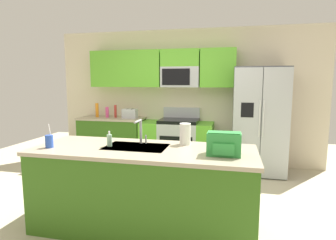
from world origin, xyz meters
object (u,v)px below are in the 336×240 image
range_oven (177,143)px  drink_cup_blue (49,141)px  soap_dispenser (109,140)px  pepper_mill (115,111)px  bottle_pink (107,112)px  sink_faucet (140,129)px  bottle_orange (97,110)px  backpack (224,143)px  paper_towel_roll (185,134)px  refrigerator (259,121)px  toaster (130,114)px

range_oven → drink_cup_blue: (-0.90, -2.56, 0.53)m
soap_dispenser → pepper_mill: bearing=112.0°
pepper_mill → bottle_pink: 0.17m
bottle_pink → range_oven: bearing=0.6°
pepper_mill → sink_faucet: sink_faucet is taller
drink_cup_blue → soap_dispenser: (0.61, 0.20, -0.00)m
bottle_orange → pepper_mill: bearing=4.5°
pepper_mill → backpack: bearing=-48.2°
sink_faucet → backpack: sink_faucet is taller
paper_towel_roll → refrigerator: bearing=64.1°
soap_dispenser → backpack: 1.24m
toaster → drink_cup_blue: size_ratio=1.09×
range_oven → toaster: bearing=-176.7°
refrigerator → paper_towel_roll: refrigerator is taller
paper_towel_roll → soap_dispenser: bearing=-160.3°
pepper_mill → drink_cup_blue: bearing=-82.3°
range_oven → bottle_orange: 1.73m
paper_towel_roll → backpack: 0.58m
sink_faucet → refrigerator: bearing=54.9°
bottle_pink → sink_faucet: 2.58m
range_oven → soap_dispenser: (-0.29, -2.35, 0.53)m
pepper_mill → soap_dispenser: (0.95, -2.35, -0.05)m
toaster → paper_towel_roll: size_ratio=1.17×
drink_cup_blue → soap_dispenser: bearing=18.4°
range_oven → bottle_orange: bearing=-178.9°
bottle_orange → sink_faucet: (1.63, -2.13, 0.03)m
range_oven → pepper_mill: 1.37m
range_oven → refrigerator: (1.47, -0.07, 0.48)m
range_oven → bottle_pink: bearing=-179.4°
bottle_pink → paper_towel_roll: size_ratio=0.85×
pepper_mill → bottle_pink: (-0.17, -0.01, -0.02)m
soap_dispenser → refrigerator: bearing=52.3°
pepper_mill → drink_cup_blue: size_ratio=0.96×
refrigerator → toaster: bearing=179.5°
refrigerator → soap_dispenser: refrigerator is taller
drink_cup_blue → soap_dispenser: 0.64m
backpack → bottle_orange: bearing=136.7°
range_oven → bottle_orange: (-1.62, -0.03, 0.60)m
toaster → soap_dispenser: toaster is taller
bottle_orange → backpack: (2.57, -2.42, -0.02)m
toaster → paper_towel_roll: paper_towel_roll is taller
refrigerator → soap_dispenser: size_ratio=10.88×
bottle_pink → sink_faucet: size_ratio=0.72×
toaster → sink_faucet: sink_faucet is taller
soap_dispenser → bottle_pink: bearing=115.7°
bottle_orange → soap_dispenser: size_ratio=1.63×
drink_cup_blue → range_oven: bearing=70.6°
paper_towel_roll → backpack: paper_towel_roll is taller
sink_faucet → soap_dispenser: bearing=-147.2°
refrigerator → sink_faucet: bearing=-125.1°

